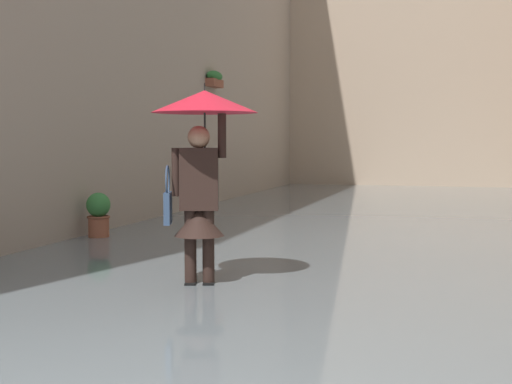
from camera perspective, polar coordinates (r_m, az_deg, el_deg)
ground_plane at (r=12.79m, az=9.12°, el=-2.73°), size 60.00×60.00×0.00m
flood_water at (r=12.79m, az=9.12°, el=-2.54°), size 8.66×27.13×0.08m
building_facade_far at (r=24.39m, az=12.54°, el=12.44°), size 11.46×1.80×10.18m
person_wading at (r=7.02m, az=-4.40°, el=3.86°), size 1.06×1.06×2.08m
potted_plant_mid_right at (r=10.79m, az=-12.62°, el=-1.89°), size 0.36×0.36×0.75m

